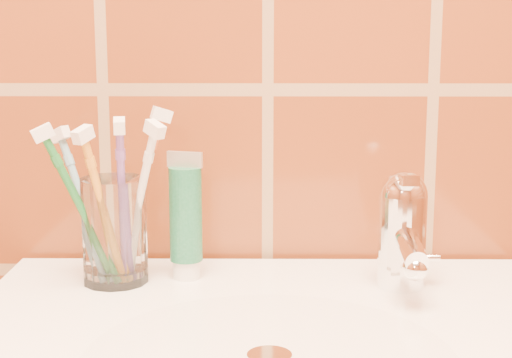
{
  "coord_description": "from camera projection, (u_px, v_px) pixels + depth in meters",
  "views": [
    {
      "loc": [
        -0.01,
        0.33,
        1.11
      ],
      "look_at": [
        -0.01,
        1.08,
        0.96
      ],
      "focal_mm": 55.0,
      "sensor_mm": 36.0,
      "label": 1
    }
  ],
  "objects": [
    {
      "name": "glass_tumbler",
      "position": [
        114.0,
        231.0,
        0.8
      ],
      "size": [
        0.07,
        0.07,
        0.11
      ],
      "primitive_type": "cylinder",
      "rotation": [
        0.0,
        0.0,
        -0.01
      ],
      "color": "white",
      "rests_on": "pedestal_sink"
    },
    {
      "name": "toothpaste_tube",
      "position": [
        186.0,
        220.0,
        0.81
      ],
      "size": [
        0.04,
        0.03,
        0.13
      ],
      "rotation": [
        0.0,
        0.0,
        -0.27
      ],
      "color": "white",
      "rests_on": "pedestal_sink"
    },
    {
      "name": "faucet",
      "position": [
        403.0,
        227.0,
        0.78
      ],
      "size": [
        0.05,
        0.11,
        0.12
      ],
      "color": "white",
      "rests_on": "pedestal_sink"
    },
    {
      "name": "toothbrush_0",
      "position": [
        81.0,
        208.0,
        0.78
      ],
      "size": [
        0.14,
        0.12,
        0.18
      ],
      "primitive_type": null,
      "rotation": [
        0.41,
        0.0,
        -1.18
      ],
      "color": "#1D6F31",
      "rests_on": "glass_tumbler"
    },
    {
      "name": "toothbrush_1",
      "position": [
        85.0,
        206.0,
        0.81
      ],
      "size": [
        0.14,
        0.13,
        0.17
      ],
      "primitive_type": null,
      "rotation": [
        0.41,
        0.0,
        -2.15
      ],
      "color": "#6A9FBD",
      "rests_on": "glass_tumbler"
    },
    {
      "name": "toothbrush_2",
      "position": [
        122.0,
        204.0,
        0.78
      ],
      "size": [
        0.04,
        0.09,
        0.19
      ],
      "primitive_type": null,
      "rotation": [
        0.18,
        0.0,
        0.17
      ],
      "color": "#73489B",
      "rests_on": "glass_tumbler"
    },
    {
      "name": "toothbrush_3",
      "position": [
        104.0,
        209.0,
        0.77
      ],
      "size": [
        0.1,
        0.12,
        0.19
      ],
      "primitive_type": null,
      "rotation": [
        0.31,
        0.0,
        -0.55
      ],
      "color": "orange",
      "rests_on": "glass_tumbler"
    },
    {
      "name": "toothbrush_4",
      "position": [
        138.0,
        195.0,
        0.81
      ],
      "size": [
        0.12,
        0.1,
        0.19
      ],
      "primitive_type": null,
      "rotation": [
        0.32,
        0.0,
        1.91
      ],
      "color": "#C65522",
      "rests_on": "glass_tumbler"
    },
    {
      "name": "toothbrush_5",
      "position": [
        138.0,
        205.0,
        0.78
      ],
      "size": [
        0.13,
        0.13,
        0.19
      ],
      "primitive_type": null,
      "rotation": [
        0.35,
        0.0,
        0.83
      ],
      "color": "silver",
      "rests_on": "glass_tumbler"
    }
  ]
}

